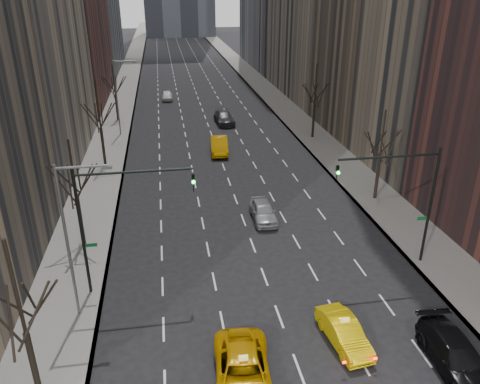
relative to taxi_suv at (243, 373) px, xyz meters
name	(u,v)px	position (x,y,z in m)	size (l,w,h in m)	color
sidewalk_left	(124,93)	(-9.37, 66.60, -0.72)	(4.50, 320.00, 0.15)	slate
sidewalk_right	(263,88)	(15.13, 66.60, -0.72)	(4.50, 320.00, 0.15)	slate
tree_lw_a	(26,334)	(-9.12, 0.60, 3.08)	(3.36, 3.50, 8.28)	black
tree_lw_b	(77,198)	(-9.12, 14.60, 2.93)	(3.36, 3.50, 7.82)	black
tree_lw_c	(101,129)	(-9.12, 30.60, 3.24)	(3.36, 3.50, 8.74)	black
tree_lw_d	(115,95)	(-9.12, 48.60, 2.77)	(3.36, 3.50, 7.36)	black
tree_rw_b	(380,159)	(14.88, 18.60, 2.93)	(3.36, 3.50, 7.82)	black
tree_rw_c	(314,105)	(14.88, 36.60, 3.24)	(3.36, 3.50, 8.74)	black
traffic_mast_left	(110,211)	(-6.23, 8.60, 4.69)	(6.69, 0.39, 8.00)	black
traffic_mast_right	(409,190)	(11.99, 8.60, 4.69)	(6.69, 0.39, 8.00)	black
streetlight_near	(72,228)	(-7.96, 6.60, 4.83)	(2.83, 0.22, 9.00)	slate
streetlight_far	(119,90)	(-7.96, 41.60, 4.83)	(2.83, 0.22, 9.00)	slate
taxi_suv	(243,373)	(0.00, 0.00, 0.00)	(2.63, 5.71, 1.59)	#DA9904
taxi_sedan	(344,332)	(5.68, 2.00, -0.11)	(1.45, 4.16, 1.37)	yellow
silver_sedan_ahead	(263,211)	(4.45, 16.46, -0.04)	(1.77, 4.40, 1.50)	#989A9F
parked_suv_black	(456,356)	(10.38, -0.61, -0.01)	(2.20, 5.40, 1.57)	black
far_taxi	(219,145)	(2.99, 33.04, 0.06)	(1.81, 5.20, 1.71)	#E39904
far_suv_grey	(224,118)	(5.10, 44.77, 0.01)	(2.26, 5.56, 1.61)	#303035
far_car_white	(167,96)	(-2.15, 60.07, -0.08)	(1.69, 4.20, 1.43)	silver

